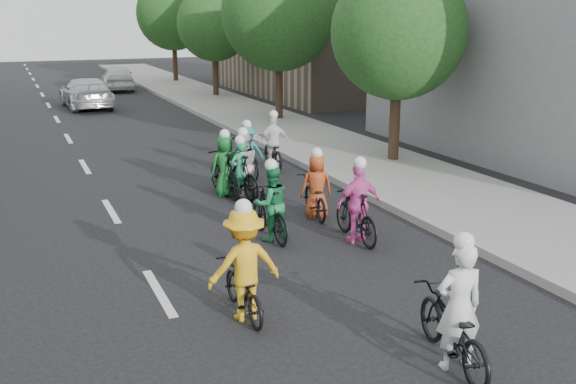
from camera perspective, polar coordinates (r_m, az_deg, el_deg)
ground at (r=10.96m, az=-11.39°, el=-8.76°), size 120.00×120.00×0.00m
sidewalk_right at (r=22.63m, az=2.91°, el=4.31°), size 4.00×80.00×0.15m
curb_right at (r=21.83m, az=-1.68°, el=3.96°), size 0.18×80.00×0.18m
bldg_se at (r=38.31m, az=4.36°, el=14.76°), size 10.00×14.00×8.00m
tree_r_0 at (r=19.66m, az=9.80°, el=13.85°), size 4.00×4.00×5.97m
tree_r_1 at (r=27.62m, az=-0.82°, el=15.62°), size 4.80×4.80×6.93m
tree_r_2 at (r=36.08m, az=-6.60°, el=14.60°), size 4.00×4.00×5.97m
tree_r_3 at (r=44.75m, az=-10.20°, el=15.32°), size 4.80×4.80×6.93m
cyclist_0 at (r=8.73m, az=14.54°, el=-11.16°), size 1.02×2.00×1.87m
cyclist_1 at (r=13.01m, az=-1.58°, el=-1.51°), size 0.75×1.81×1.70m
cyclist_2 at (r=9.69m, az=-3.95°, el=-7.24°), size 1.12×1.60×1.88m
cyclist_3 at (r=12.95m, az=6.16°, el=-1.65°), size 0.97×1.77×1.77m
cyclist_4 at (r=14.53m, az=2.43°, el=-0.06°), size 0.91×1.78×1.61m
cyclist_5 at (r=16.06m, az=-4.32°, el=1.60°), size 0.83×1.94×1.60m
cyclist_6 at (r=16.22m, az=-4.03°, el=1.82°), size 0.83×1.93×1.77m
cyclist_7 at (r=18.08m, az=-3.70°, el=3.33°), size 0.97×1.91×1.65m
cyclist_8 at (r=19.25m, az=-1.34°, el=3.93°), size 0.97×1.86×1.74m
cyclist_9 at (r=16.29m, az=-5.64°, el=1.93°), size 0.79×1.94×1.72m
follow_car_lead at (r=33.44m, az=-17.50°, el=8.39°), size 2.31×5.17×1.47m
follow_car_trail at (r=41.01m, az=-14.91°, el=9.81°), size 2.23×4.63×1.53m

